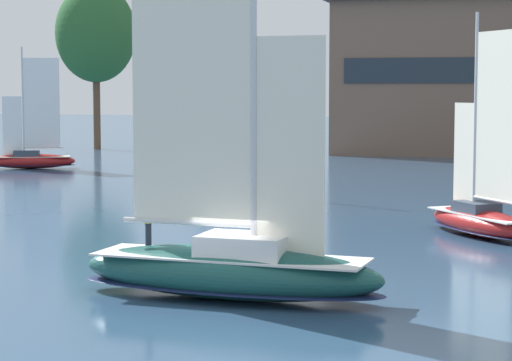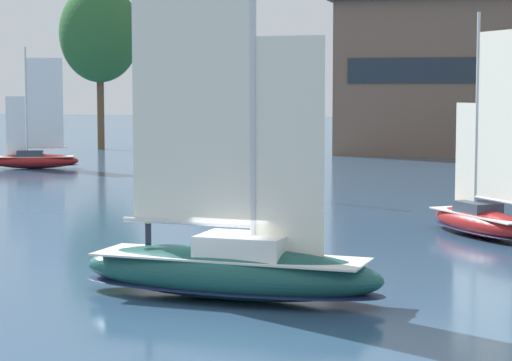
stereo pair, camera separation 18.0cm
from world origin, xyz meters
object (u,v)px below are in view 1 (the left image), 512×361
Objects in this scene: sailboat_moored_far_slip at (209,179)px; sailboat_moored_mid_channel at (480,218)px; tree_shore_left at (96,34)px; sailboat_main at (230,264)px; sailboat_moored_near_marina at (31,158)px.

sailboat_moored_mid_channel is at bearing -40.02° from sailboat_moored_far_slip.
sailboat_main is (36.45, -69.49, -11.29)m from tree_shore_left.
tree_shore_left is 1.48× the size of sailboat_moored_far_slip.
sailboat_moored_far_slip is (-17.57, 14.76, -0.01)m from sailboat_moored_mid_channel.
sailboat_moored_near_marina is (5.81, -25.44, -11.54)m from tree_shore_left.
sailboat_main is at bearing -70.44° from sailboat_moored_far_slip.
sailboat_main is 1.13× the size of sailboat_moored_far_slip.
sailboat_moored_far_slip is at bearing 109.56° from sailboat_main.
sailboat_main is 32.26m from sailboat_moored_far_slip.
tree_shore_left is 48.16m from sailboat_moored_far_slip.
sailboat_moored_far_slip is at bearing 139.98° from sailboat_moored_mid_channel.
sailboat_moored_near_marina is at bearing 142.79° from sailboat_moored_mid_channel.
sailboat_moored_far_slip is at bearing -56.73° from tree_shore_left.
sailboat_main is at bearing -62.32° from tree_shore_left.
sailboat_main reaches higher than sailboat_moored_near_marina.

